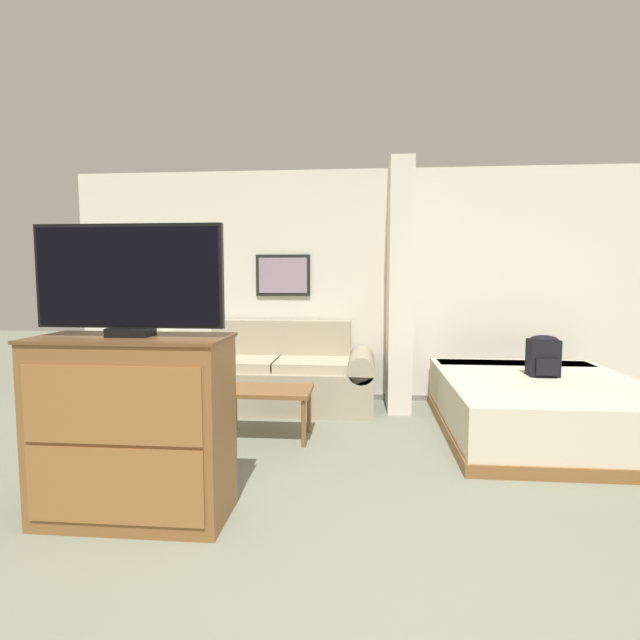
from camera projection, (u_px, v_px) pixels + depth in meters
The scene contains 11 objects.
ground_plane at pixel (379, 633), 2.00m from camera, with size 20.00×20.00×0.00m, color gray.
wall_back at pixel (370, 286), 5.68m from camera, with size 6.83×0.16×2.60m.
wall_partition_pillar at pixel (399, 287), 5.27m from camera, with size 0.24×0.65×2.60m.
couch at pixel (278, 377), 5.38m from camera, with size 2.08×0.84×0.92m.
coffee_table at pixel (267, 395), 4.35m from camera, with size 0.77×0.48×0.44m.
side_table at pixel (168, 365), 5.42m from camera, with size 0.39×0.39×0.56m.
table_lamp at pixel (167, 333), 5.39m from camera, with size 0.32×0.32×0.36m.
tv_dresser at pixel (134, 428), 2.90m from camera, with size 1.11×0.51×1.08m.
tv at pixel (129, 280), 2.82m from camera, with size 1.09×0.16×0.64m.
bed at pixel (539, 405), 4.49m from camera, with size 1.73×2.14×0.50m.
backpack at pixel (543, 355), 4.56m from camera, with size 0.26×0.22×0.38m.
Camera 1 is at (-0.07, -1.89, 1.43)m, focal length 28.00 mm.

